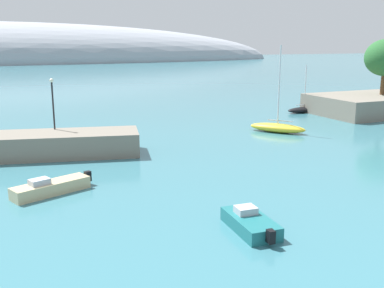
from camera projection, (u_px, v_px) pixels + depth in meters
The scene contains 6 objects.
shore_outcrop at pixel (370, 104), 66.09m from camera, with size 16.05×11.56×2.76m, color gray.
sailboat_yellow_near_shore at pixel (277, 127), 52.82m from camera, with size 5.61×6.46×10.03m.
sailboat_black_mid_mooring at pixel (304, 109), 67.55m from camera, with size 6.01×2.13×6.99m.
motorboat_teal_foreground at pixel (250, 223), 25.44m from camera, with size 2.16×4.62×1.19m.
motorboat_sand_alongside_breakwater at pixel (51, 187), 31.53m from camera, with size 5.83×3.36×1.25m.
harbor_lamp_post at pixel (53, 99), 42.61m from camera, with size 0.36×0.36×4.84m.
Camera 1 is at (-19.19, -10.05, 10.42)m, focal length 42.34 mm.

